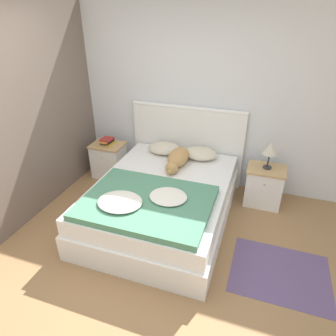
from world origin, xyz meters
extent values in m
plane|color=#997047|center=(0.00, 0.00, 0.00)|extent=(16.00, 16.00, 0.00)
cube|color=silver|center=(0.00, 2.13, 1.27)|extent=(9.00, 0.06, 2.55)
cube|color=#706056|center=(-1.53, 1.05, 1.27)|extent=(0.06, 3.10, 2.55)
cube|color=white|center=(0.08, 0.99, 0.16)|extent=(1.59, 2.09, 0.31)
cube|color=white|center=(0.08, 0.99, 0.42)|extent=(1.53, 2.03, 0.21)
cube|color=white|center=(0.08, 2.06, 0.57)|extent=(1.67, 0.04, 1.14)
cylinder|color=white|center=(0.08, 2.06, 1.14)|extent=(1.67, 0.06, 0.06)
cube|color=white|center=(-1.09, 1.76, 0.26)|extent=(0.46, 0.37, 0.51)
cube|color=tan|center=(-1.09, 1.76, 0.53)|extent=(0.49, 0.39, 0.03)
sphere|color=tan|center=(-1.09, 1.57, 0.40)|extent=(0.02, 0.02, 0.02)
cube|color=white|center=(1.26, 1.76, 0.26)|extent=(0.46, 0.37, 0.51)
cube|color=tan|center=(1.26, 1.76, 0.53)|extent=(0.49, 0.39, 0.03)
sphere|color=tan|center=(1.26, 1.57, 0.40)|extent=(0.02, 0.02, 0.02)
ellipsoid|color=beige|center=(-0.19, 1.80, 0.59)|extent=(0.47, 0.37, 0.14)
ellipsoid|color=beige|center=(0.35, 1.80, 0.59)|extent=(0.47, 0.37, 0.14)
cube|color=#4C8466|center=(0.08, 0.51, 0.56)|extent=(1.36, 1.04, 0.07)
ellipsoid|color=silver|center=(-0.16, 0.36, 0.62)|extent=(0.48, 0.41, 0.06)
ellipsoid|color=silver|center=(0.29, 0.62, 0.61)|extent=(0.41, 0.36, 0.06)
ellipsoid|color=tan|center=(0.12, 1.53, 0.63)|extent=(0.26, 0.49, 0.20)
sphere|color=tan|center=(0.12, 1.25, 0.60)|extent=(0.16, 0.16, 0.16)
ellipsoid|color=tan|center=(0.12, 1.18, 0.59)|extent=(0.07, 0.09, 0.07)
cone|color=tan|center=(0.07, 1.26, 0.66)|extent=(0.05, 0.05, 0.06)
cone|color=tan|center=(0.16, 1.26, 0.66)|extent=(0.05, 0.05, 0.06)
ellipsoid|color=tan|center=(0.16, 1.74, 0.57)|extent=(0.15, 0.22, 0.07)
cube|color=gold|center=(-1.08, 1.77, 0.56)|extent=(0.18, 0.21, 0.03)
cube|color=#232328|center=(-1.09, 1.76, 0.58)|extent=(0.13, 0.22, 0.02)
cube|color=orange|center=(-1.10, 1.75, 0.61)|extent=(0.13, 0.21, 0.03)
cube|color=#AD2D28|center=(-1.08, 1.75, 0.63)|extent=(0.17, 0.19, 0.02)
cylinder|color=#2D2D33|center=(1.26, 1.76, 0.55)|extent=(0.11, 0.11, 0.02)
cylinder|color=#2D2D33|center=(1.26, 1.76, 0.66)|extent=(0.02, 0.02, 0.19)
cone|color=beige|center=(1.26, 1.76, 0.82)|extent=(0.21, 0.21, 0.14)
cube|color=#604C75|center=(1.52, 0.53, 0.00)|extent=(0.97, 0.80, 0.00)
camera|label=1|loc=(1.15, -1.90, 2.41)|focal=32.00mm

